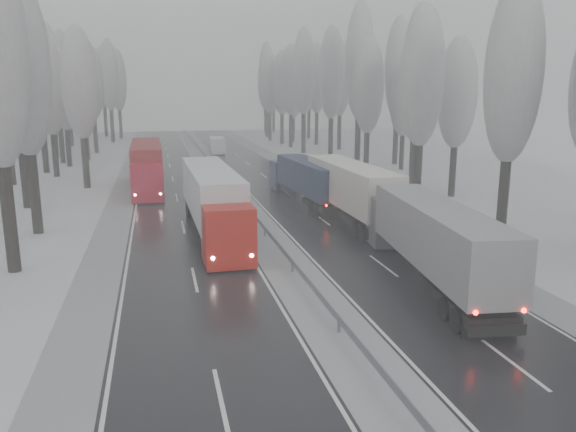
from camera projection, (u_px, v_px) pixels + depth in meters
name	position (u px, v px, depth m)	size (l,w,h in m)	color
ground	(376.00, 381.00, 18.95)	(260.00, 260.00, 0.00)	silver
carriageway_right	(302.00, 205.00, 48.64)	(7.50, 200.00, 0.03)	black
carriageway_left	(180.00, 210.00, 46.31)	(7.50, 200.00, 0.03)	black
median_slush	(243.00, 208.00, 47.47)	(3.00, 200.00, 0.04)	#A2A5AA
shoulder_right	(356.00, 202.00, 49.74)	(2.40, 200.00, 0.04)	#A2A5AA
shoulder_left	(117.00, 213.00, 45.20)	(2.40, 200.00, 0.04)	#A2A5AA
median_guardrail	(242.00, 201.00, 47.34)	(0.12, 200.00, 0.76)	slate
tree_16	(513.00, 74.00, 34.90)	(3.60, 3.60, 16.53)	black
tree_18	(422.00, 78.00, 45.58)	(3.60, 3.60, 16.58)	black
tree_19	(458.00, 94.00, 50.89)	(3.60, 3.60, 14.57)	black
tree_20	(416.00, 86.00, 54.19)	(3.60, 3.60, 15.71)	black
tree_21	(420.00, 68.00, 58.09)	(3.60, 3.60, 18.62)	black
tree_22	(368.00, 86.00, 63.90)	(3.60, 3.60, 15.86)	black
tree_23	(404.00, 99.00, 69.42)	(3.60, 3.60, 13.55)	black
tree_24	(360.00, 62.00, 68.61)	(3.60, 3.60, 20.49)	black
tree_25	(398.00, 70.00, 74.10)	(3.60, 3.60, 19.44)	black
tree_26	(332.00, 74.00, 78.52)	(3.60, 3.60, 18.78)	black
tree_27	(369.00, 80.00, 84.07)	(3.60, 3.60, 17.62)	black
tree_28	(304.00, 72.00, 88.29)	(3.60, 3.60, 19.62)	black
tree_29	(340.00, 80.00, 93.94)	(3.60, 3.60, 18.11)	black
tree_30	(291.00, 81.00, 97.85)	(3.60, 3.60, 17.86)	black
tree_31	(317.00, 79.00, 102.87)	(3.60, 3.60, 18.58)	black
tree_32	(282.00, 84.00, 105.08)	(3.60, 3.60, 17.33)	black
tree_33	(293.00, 94.00, 109.99)	(3.60, 3.60, 14.33)	black
tree_34	(270.00, 83.00, 111.59)	(3.60, 3.60, 17.63)	black
tree_35	(309.00, 82.00, 117.36)	(3.60, 3.60, 18.25)	black
tree_36	(267.00, 76.00, 120.89)	(3.60, 3.60, 20.23)	black
tree_37	(294.00, 88.00, 126.77)	(3.60, 3.60, 16.37)	black
tree_38	(265.00, 84.00, 131.62)	(3.60, 3.60, 17.97)	black
tree_39	(273.00, 89.00, 136.30)	(3.60, 3.60, 16.19)	black
tree_58	(22.00, 68.00, 36.56)	(3.60, 3.60, 17.21)	black
tree_60	(16.00, 92.00, 45.46)	(3.60, 3.60, 14.84)	black
tree_62	(79.00, 84.00, 55.20)	(3.60, 3.60, 16.04)	black
tree_63	(2.00, 79.00, 57.13)	(3.60, 3.60, 16.88)	black
tree_64	(49.00, 89.00, 62.87)	(3.60, 3.60, 15.42)	black
tree_65	(37.00, 66.00, 65.72)	(3.60, 3.60, 19.48)	black
tree_66	(63.00, 90.00, 72.08)	(3.60, 3.60, 15.23)	black
tree_67	(56.00, 81.00, 75.32)	(3.60, 3.60, 17.09)	black
tree_68	(82.00, 84.00, 78.67)	(3.60, 3.60, 16.65)	black
tree_69	(49.00, 72.00, 81.03)	(3.60, 3.60, 19.35)	black
tree_70	(92.00, 83.00, 88.25)	(3.60, 3.60, 17.09)	black
tree_71	(63.00, 73.00, 90.65)	(3.60, 3.60, 19.61)	black
tree_72	(82.00, 91.00, 96.83)	(3.60, 3.60, 15.11)	black
tree_73	(67.00, 84.00, 99.70)	(3.60, 3.60, 17.22)	black
tree_74	(109.00, 76.00, 107.32)	(3.60, 3.60, 19.68)	black
tree_75	(62.00, 80.00, 109.25)	(3.60, 3.60, 18.60)	black
tree_76	(118.00, 81.00, 116.64)	(3.60, 3.60, 18.55)	black
tree_77	(92.00, 94.00, 119.77)	(3.60, 3.60, 14.32)	black
tree_78	(103.00, 78.00, 121.99)	(3.60, 3.60, 19.55)	black
tree_79	(92.00, 86.00, 125.51)	(3.60, 3.60, 17.07)	black
truck_grey_tarp	(429.00, 235.00, 28.63)	(4.41, 16.39, 4.17)	#424246
truck_blue_box	(305.00, 178.00, 49.35)	(3.23, 14.93, 3.80)	#1C2346
truck_cream_box	(346.00, 186.00, 42.88)	(2.85, 17.05, 4.36)	beige
box_truck_distant	(217.00, 145.00, 89.57)	(2.47, 7.11, 2.62)	silver
truck_red_white	(213.00, 199.00, 37.34)	(3.13, 17.69, 4.52)	#AF1209
truck_red_red	(147.00, 163.00, 55.76)	(3.04, 17.89, 4.58)	#B70A1F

